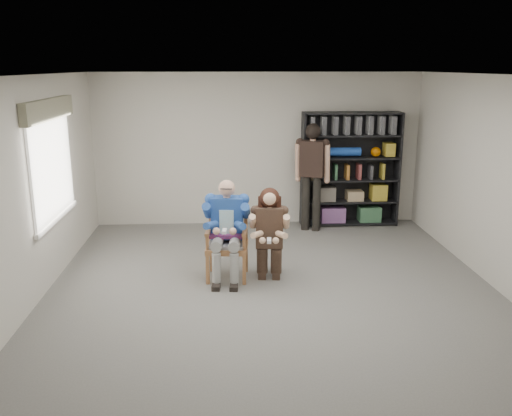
{
  "coord_description": "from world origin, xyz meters",
  "views": [
    {
      "loc": [
        -0.61,
        -6.44,
        2.91
      ],
      "look_at": [
        -0.2,
        0.6,
        1.05
      ],
      "focal_mm": 38.0,
      "sensor_mm": 36.0,
      "label": 1
    }
  ],
  "objects_px": {
    "bookshelf": "(350,170)",
    "armchair": "(227,241)",
    "seated_man": "(227,230)",
    "standing_man": "(312,178)",
    "kneeling_woman": "(269,236)"
  },
  "relations": [
    {
      "from": "seated_man",
      "to": "standing_man",
      "type": "bearing_deg",
      "value": 60.59
    },
    {
      "from": "armchair",
      "to": "standing_man",
      "type": "distance_m",
      "value": 2.73
    },
    {
      "from": "bookshelf",
      "to": "kneeling_woman",
      "type": "bearing_deg",
      "value": -122.81
    },
    {
      "from": "seated_man",
      "to": "bookshelf",
      "type": "bearing_deg",
      "value": 53.13
    },
    {
      "from": "bookshelf",
      "to": "armchair",
      "type": "bearing_deg",
      "value": -132.1
    },
    {
      "from": "armchair",
      "to": "standing_man",
      "type": "height_order",
      "value": "standing_man"
    },
    {
      "from": "kneeling_woman",
      "to": "standing_man",
      "type": "xyz_separation_m",
      "value": [
        0.95,
        2.34,
        0.31
      ]
    },
    {
      "from": "seated_man",
      "to": "bookshelf",
      "type": "height_order",
      "value": "bookshelf"
    },
    {
      "from": "armchair",
      "to": "seated_man",
      "type": "xyz_separation_m",
      "value": [
        0.0,
        0.0,
        0.16
      ]
    },
    {
      "from": "seated_man",
      "to": "kneeling_woman",
      "type": "distance_m",
      "value": 0.6
    },
    {
      "from": "armchair",
      "to": "seated_man",
      "type": "height_order",
      "value": "seated_man"
    },
    {
      "from": "armchair",
      "to": "kneeling_woman",
      "type": "distance_m",
      "value": 0.6
    },
    {
      "from": "seated_man",
      "to": "bookshelf",
      "type": "xyz_separation_m",
      "value": [
        2.3,
        2.54,
        0.34
      ]
    },
    {
      "from": "kneeling_woman",
      "to": "bookshelf",
      "type": "relative_size",
      "value": 0.62
    },
    {
      "from": "armchair",
      "to": "seated_man",
      "type": "distance_m",
      "value": 0.16
    }
  ]
}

